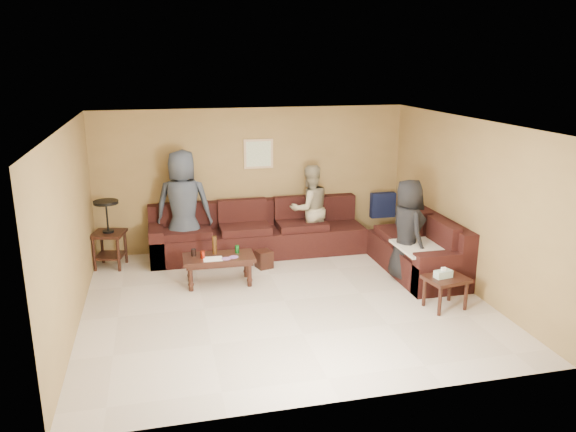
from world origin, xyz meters
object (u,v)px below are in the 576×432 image
Objects in this scene: end_table_left at (108,233)px; side_table_right at (445,281)px; coffee_table at (219,260)px; person_left at (184,206)px; person_middle at (310,208)px; person_right at (407,230)px; waste_bin at (264,259)px; sectional_sofa at (311,242)px.

side_table_right is (4.56, -2.70, -0.20)m from end_table_left.
coffee_table is 1.75× the size of side_table_right.
person_middle is (2.18, 0.02, -0.17)m from person_left.
end_table_left is 1.27m from person_left.
coffee_table reaches higher than side_table_right.
person_middle reaches higher than side_table_right.
person_right is (2.84, -0.46, 0.41)m from coffee_table.
person_left is 3.66m from person_right.
end_table_left is at bearing 145.60° from coffee_table.
waste_bin is (-2.11, 2.09, -0.25)m from side_table_right.
person_left reaches higher than waste_bin.
coffee_table is 3.30m from side_table_right.
waste_bin is at bearing 135.31° from side_table_right.
person_right reaches higher than coffee_table.
sectional_sofa is 3.34m from end_table_left.
sectional_sofa is 1.71m from person_right.
sectional_sofa is at bearing 10.35° from waste_bin.
person_right is at bearing -9.21° from coffee_table.
end_table_left reaches higher than side_table_right.
waste_bin is 1.33m from person_middle.
person_left is at bearing -11.05° from person_middle.
side_table_right reaches higher than waste_bin.
person_middle is (3.40, 0.06, 0.19)m from end_table_left.
person_middle reaches higher than waste_bin.
person_left reaches higher than side_table_right.
side_table_right is 3.02m from person_middle.
coffee_table is 0.70× the size of person_middle.
coffee_table is 2.90m from person_right.
coffee_table is 0.98m from waste_bin.
coffee_table is 0.68× the size of person_right.
person_left is at bearing 140.56° from side_table_right.
coffee_table is at bearing -34.40° from end_table_left.
end_table_left is at bearing 11.52° from person_left.
coffee_table is at bearing -157.70° from sectional_sofa.
person_middle reaches higher than end_table_left.
end_table_left is 0.59× the size of person_left.
end_table_left is 1.82× the size of side_table_right.
sectional_sofa reaches higher than waste_bin.
waste_bin is at bearing -169.65° from sectional_sofa.
coffee_table is 3.75× the size of waste_bin.
person_left is (1.22, 0.04, 0.36)m from end_table_left.
person_middle is at bearing 29.97° from person_right.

